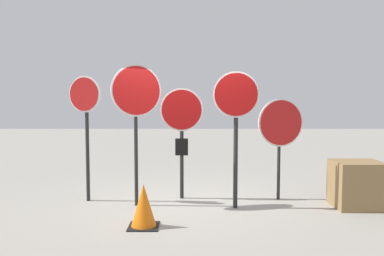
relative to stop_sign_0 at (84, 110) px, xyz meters
name	(u,v)px	position (x,y,z in m)	size (l,w,h in m)	color
ground_plane	(183,202)	(1.87, -0.10, -1.75)	(40.00, 40.00, 0.00)	gray
stop_sign_0	(84,110)	(0.00, 0.00, 0.00)	(0.65, 0.27, 2.40)	black
stop_sign_1	(135,101)	(1.02, -0.34, 0.17)	(0.85, 0.43, 2.58)	black
stop_sign_2	(180,121)	(1.82, 0.18, -0.22)	(0.83, 0.13, 2.17)	black
stop_sign_3	(235,110)	(2.80, -0.49, 0.01)	(0.81, 0.18, 2.45)	black
stop_sign_4	(279,127)	(3.73, 0.11, -0.33)	(0.90, 0.25, 1.97)	black
traffic_cone_0	(142,206)	(1.29, -1.49, -1.42)	(0.46, 0.46, 0.66)	black
storage_crate	(356,184)	(5.01, -0.41, -1.33)	(0.84, 0.74, 0.84)	olive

